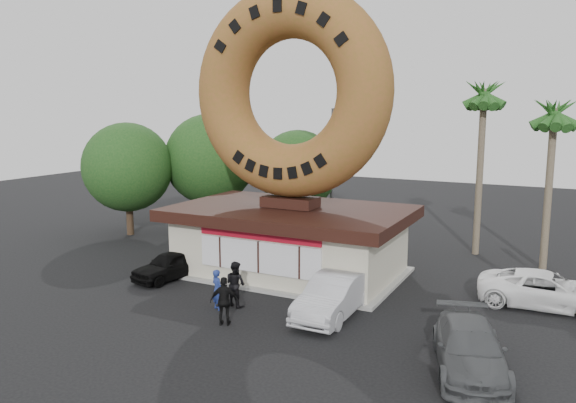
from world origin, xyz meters
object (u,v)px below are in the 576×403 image
at_px(car_black, 170,265).
at_px(car_grey, 470,348).
at_px(giant_donut, 290,92).
at_px(car_silver, 333,296).
at_px(car_white, 546,290).
at_px(donut_shop, 290,238).
at_px(person_center, 235,284).
at_px(person_right, 225,301).
at_px(street_lamp, 334,163).
at_px(person_left, 217,290).

xyz_separation_m(car_black, car_grey, (14.25, -3.38, 0.06)).
relative_size(giant_donut, car_silver, 2.05).
bearing_deg(giant_donut, car_white, 2.25).
bearing_deg(car_black, donut_shop, 47.10).
height_order(person_center, person_right, person_center).
height_order(street_lamp, car_grey, street_lamp).
distance_m(street_lamp, car_white, 16.75).
relative_size(donut_shop, car_black, 2.89).
xyz_separation_m(car_grey, car_white, (1.80, 7.19, 0.01)).
xyz_separation_m(giant_donut, car_black, (-4.68, -3.36, -8.07)).
relative_size(street_lamp, car_white, 1.53).
xyz_separation_m(giant_donut, car_grey, (9.57, -6.74, -8.01)).
bearing_deg(giant_donut, person_right, -83.28).
bearing_deg(car_grey, person_center, 154.18).
relative_size(person_left, car_silver, 0.34).
bearing_deg(car_black, giant_donut, 47.23).
xyz_separation_m(donut_shop, car_black, (-4.68, -3.34, -1.11)).
bearing_deg(person_center, giant_donut, -74.78).
height_order(giant_donut, person_right, giant_donut).
bearing_deg(car_white, donut_shop, 90.25).
bearing_deg(car_white, person_center, 114.16).
xyz_separation_m(car_black, car_silver, (8.73, -0.98, 0.13)).
bearing_deg(giant_donut, donut_shop, -90.00).
bearing_deg(car_black, street_lamp, 89.62).
bearing_deg(car_black, car_grey, -1.79).
distance_m(donut_shop, person_right, 7.13).
relative_size(car_black, car_silver, 0.81).
bearing_deg(car_black, car_white, 24.88).
xyz_separation_m(street_lamp, car_black, (-2.82, -13.36, -3.82)).
xyz_separation_m(person_right, car_grey, (8.74, 0.31, -0.21)).
distance_m(person_right, car_silver, 4.22).
bearing_deg(car_grey, car_black, 150.51).
bearing_deg(car_silver, car_white, 32.82).
height_order(donut_shop, car_white, donut_shop).
distance_m(person_left, car_black, 4.99).
relative_size(person_center, person_right, 1.01).
distance_m(car_silver, car_white, 8.75).
relative_size(giant_donut, person_left, 5.96).
xyz_separation_m(street_lamp, car_white, (13.23, -9.55, -3.76)).
bearing_deg(street_lamp, car_black, -101.93).
height_order(street_lamp, car_black, street_lamp).
relative_size(person_right, car_silver, 0.38).
bearing_deg(person_right, person_center, -91.13).
bearing_deg(car_white, giant_donut, 90.17).
height_order(car_black, car_silver, car_silver).
distance_m(street_lamp, car_grey, 20.61).
height_order(donut_shop, giant_donut, giant_donut).
bearing_deg(car_black, car_silver, 5.16).
xyz_separation_m(car_silver, car_grey, (5.52, -2.40, -0.07)).
height_order(street_lamp, car_silver, street_lamp).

